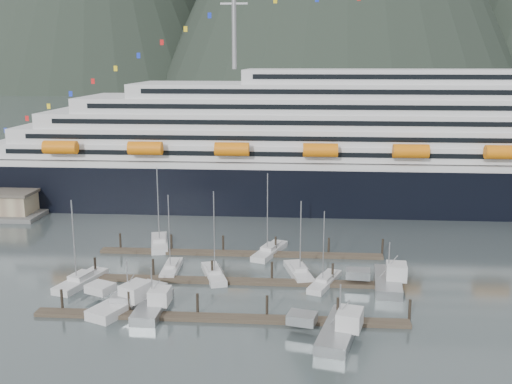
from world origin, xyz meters
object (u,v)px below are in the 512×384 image
cruise_ship (412,152)px  trawler_e (387,280)px  trawler_a (128,299)px  sailboat_a (81,282)px  trawler_b (152,305)px  sailboat_e (159,243)px  sailboat_g (270,251)px  trawler_d (338,328)px  sailboat_b (214,274)px  sailboat_d (325,282)px  sailboat_c (171,269)px  sailboat_h (298,273)px

cruise_ship → trawler_e: cruise_ship is taller
cruise_ship → trawler_a: (-48.00, -61.33, -11.14)m
sailboat_a → trawler_b: (12.73, -8.59, 0.43)m
sailboat_e → sailboat_g: bearing=-112.7°
trawler_a → sailboat_g: bearing=-13.9°
trawler_d → sailboat_b: bearing=57.7°
trawler_d → sailboat_a: bearing=83.2°
sailboat_d → trawler_d: size_ratio=0.93×
cruise_ship → sailboat_g: (-30.03, -38.07, -11.61)m
sailboat_b → trawler_a: 15.31m
trawler_d → sailboat_c: bearing=64.3°
cruise_ship → trawler_e: bearing=-103.2°
trawler_a → sailboat_e: bearing=27.8°
sailboat_g → sailboat_d: bearing=-127.9°
sailboat_b → trawler_e: 25.87m
cruise_ship → trawler_a: size_ratio=15.85×
trawler_a → trawler_e: size_ratio=1.13×
sailboat_c → sailboat_g: (14.89, 9.74, 0.02)m
cruise_ship → sailboat_h: bearing=-117.6°
sailboat_a → trawler_a: 11.42m
sailboat_g → trawler_e: sailboat_g is taller
sailboat_g → trawler_a: 29.39m
sailboat_d → sailboat_e: size_ratio=0.79×
sailboat_g → trawler_d: size_ratio=1.16×
cruise_ship → sailboat_h: (-25.07, -48.03, -11.62)m
sailboat_a → sailboat_g: sailboat_g is taller
sailboat_d → trawler_e: bearing=-68.7°
sailboat_a → cruise_ship: bearing=-30.0°
trawler_b → sailboat_g: bearing=-28.6°
trawler_d → sailboat_h: bearing=27.5°
sailboat_c → trawler_d: bearing=-131.5°
sailboat_c → trawler_b: size_ratio=1.25×
sailboat_d → trawler_b: 25.69m
trawler_a → trawler_e: bearing=-51.2°
sailboat_c → sailboat_d: bearing=-101.1°
sailboat_e → sailboat_h: (24.77, -13.08, -0.02)m
sailboat_e → trawler_e: 41.25m
sailboat_h → sailboat_d: bearing=-148.2°
sailboat_e → trawler_e: bearing=-127.8°
cruise_ship → sailboat_e: (-49.84, -34.95, -11.60)m
trawler_b → trawler_e: 34.04m
sailboat_c → trawler_d: 32.12m
trawler_d → trawler_e: bearing=-11.9°
sailboat_a → sailboat_b: (19.07, 4.56, -0.02)m
sailboat_a → trawler_a: bearing=-111.3°
sailboat_a → sailboat_c: 13.76m
sailboat_c → trawler_a: 13.87m
cruise_ship → sailboat_d: (-21.19, -51.71, -11.65)m
sailboat_a → trawler_a: (9.03, -6.98, 0.47)m
sailboat_d → trawler_e: 9.05m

